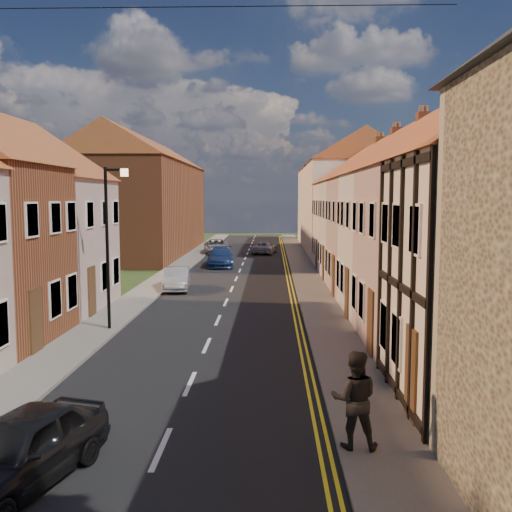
{
  "coord_description": "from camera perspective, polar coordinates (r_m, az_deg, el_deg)",
  "views": [
    {
      "loc": [
        2.19,
        -0.86,
        5.0
      ],
      "look_at": [
        1.45,
        26.0,
        2.26
      ],
      "focal_mm": 40.0,
      "sensor_mm": 36.0,
      "label": 1
    }
  ],
  "objects": [
    {
      "name": "cottage_r_cream_far",
      "position": [
        41.17,
        11.57,
        4.98
      ],
      "size": [
        8.3,
        6.0,
        9.0
      ],
      "color": "#F2E3CB",
      "rests_on": "ground"
    },
    {
      "name": "car_distant",
      "position": [
        51.28,
        -3.99,
        0.96
      ],
      "size": [
        2.71,
        4.94,
        1.31
      ],
      "primitive_type": "imported",
      "rotation": [
        0.0,
        0.0,
        0.12
      ],
      "color": "#A2A4A9",
      "rests_on": "ground"
    },
    {
      "name": "car_far",
      "position": [
        41.71,
        -3.56,
        -0.14
      ],
      "size": [
        2.18,
        4.73,
        1.34
      ],
      "primitive_type": "imported",
      "rotation": [
        0.0,
        0.0,
        0.07
      ],
      "color": "navy",
      "rests_on": "ground"
    },
    {
      "name": "pavement_right",
      "position": [
        31.33,
        5.62,
        -3.27
      ],
      "size": [
        1.8,
        90.0,
        0.12
      ],
      "primitive_type": "cube",
      "color": "gray",
      "rests_on": "ground"
    },
    {
      "name": "cottage_r_white_far",
      "position": [
        35.87,
        13.06,
        4.85
      ],
      "size": [
        8.3,
        5.2,
        9.0
      ],
      "color": "silver",
      "rests_on": "ground"
    },
    {
      "name": "cottage_r_pink",
      "position": [
        30.59,
        15.07,
        4.65
      ],
      "size": [
        8.3,
        6.0,
        9.0
      ],
      "color": "tan",
      "rests_on": "ground"
    },
    {
      "name": "lamppost",
      "position": [
        21.75,
        -14.45,
        1.8
      ],
      "size": [
        0.88,
        0.15,
        6.0
      ],
      "color": "black",
      "rests_on": "pavement_left"
    },
    {
      "name": "cottage_l_pink",
      "position": [
        27.25,
        -23.42,
        4.03
      ],
      "size": [
        8.3,
        6.3,
        8.8
      ],
      "color": "tan",
      "rests_on": "ground"
    },
    {
      "name": "cottage_r_cream_mid",
      "position": [
        25.37,
        17.91,
        4.38
      ],
      "size": [
        8.3,
        5.2,
        9.0
      ],
      "color": "silver",
      "rests_on": "ground"
    },
    {
      "name": "pavement_left",
      "position": [
        31.94,
        -10.36,
        -3.16
      ],
      "size": [
        1.8,
        90.0,
        0.12
      ],
      "primitive_type": "cube",
      "color": "gray",
      "rests_on": "ground"
    },
    {
      "name": "block_left_far",
      "position": [
        52.14,
        -11.21,
        6.04
      ],
      "size": [
        8.3,
        24.2,
        10.5
      ],
      "color": "brown",
      "rests_on": "ground"
    },
    {
      "name": "car_distant_b",
      "position": [
        51.05,
        0.85,
        0.84
      ],
      "size": [
        2.37,
        4.21,
        1.11
      ],
      "primitive_type": "imported",
      "rotation": [
        0.0,
        0.0,
        3.01
      ],
      "color": "#A7A9AE",
      "rests_on": "ground"
    },
    {
      "name": "block_right_far",
      "position": [
        56.31,
        8.89,
        6.06
      ],
      "size": [
        8.3,
        24.2,
        10.5
      ],
      "color": "#F2E3CB",
      "rests_on": "ground"
    },
    {
      "name": "road",
      "position": [
        31.33,
        -2.45,
        -3.34
      ],
      "size": [
        7.0,
        90.0,
        0.02
      ],
      "primitive_type": "cube",
      "color": "black",
      "rests_on": "ground"
    },
    {
      "name": "pedestrian_right",
      "position": [
        11.62,
        9.83,
        -13.94
      ],
      "size": [
        1.0,
        0.81,
        1.93
      ],
      "primitive_type": "imported",
      "rotation": [
        0.0,
        0.0,
        3.05
      ],
      "color": "black",
      "rests_on": "pavement_right"
    },
    {
      "name": "car_near",
      "position": [
        11.17,
        -22.61,
        -17.5
      ],
      "size": [
        2.52,
        4.14,
        1.32
      ],
      "primitive_type": "imported",
      "rotation": [
        0.0,
        0.0,
        -0.27
      ],
      "color": "black",
      "rests_on": "ground"
    },
    {
      "name": "cottage_r_white_near",
      "position": [
        20.25,
        22.19,
        3.92
      ],
      "size": [
        8.3,
        6.0,
        9.0
      ],
      "color": "tan",
      "rests_on": "ground"
    },
    {
      "name": "car_mid",
      "position": [
        31.28,
        -7.91,
        -2.29
      ],
      "size": [
        1.65,
        3.82,
        1.22
      ],
      "primitive_type": "imported",
      "rotation": [
        0.0,
        0.0,
        0.1
      ],
      "color": "#96989D",
      "rests_on": "ground"
    }
  ]
}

